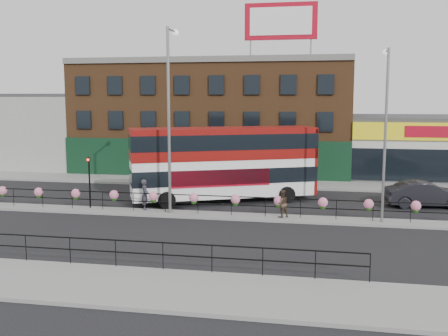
% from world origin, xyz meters
% --- Properties ---
extents(ground, '(120.00, 120.00, 0.00)m').
position_xyz_m(ground, '(0.00, 0.00, 0.00)').
color(ground, black).
rests_on(ground, ground).
extents(south_pavement, '(60.00, 4.00, 0.15)m').
position_xyz_m(south_pavement, '(0.00, -12.00, 0.07)').
color(south_pavement, gray).
rests_on(south_pavement, ground).
extents(north_pavement, '(60.00, 4.00, 0.15)m').
position_xyz_m(north_pavement, '(0.00, 12.00, 0.07)').
color(north_pavement, gray).
rests_on(north_pavement, ground).
extents(median, '(60.00, 1.60, 0.15)m').
position_xyz_m(median, '(0.00, 0.00, 0.07)').
color(median, gray).
rests_on(median, ground).
extents(yellow_line_inner, '(60.00, 0.10, 0.01)m').
position_xyz_m(yellow_line_inner, '(0.00, -9.70, 0.01)').
color(yellow_line_inner, gold).
rests_on(yellow_line_inner, ground).
extents(yellow_line_outer, '(60.00, 0.10, 0.01)m').
position_xyz_m(yellow_line_outer, '(0.00, -9.88, 0.01)').
color(yellow_line_outer, gold).
rests_on(yellow_line_outer, ground).
extents(brick_building, '(25.00, 12.21, 10.30)m').
position_xyz_m(brick_building, '(-4.00, 19.96, 5.13)').
color(brick_building, brown).
rests_on(brick_building, ground).
extents(supermarket, '(15.00, 12.25, 5.30)m').
position_xyz_m(supermarket, '(16.00, 19.90, 2.65)').
color(supermarket, silver).
rests_on(supermarket, ground).
extents(warehouse_west, '(15.50, 12.00, 7.30)m').
position_xyz_m(warehouse_west, '(-24.25, 20.00, 3.65)').
color(warehouse_west, '#9E9E9A').
rests_on(warehouse_west, ground).
extents(billboard, '(6.00, 0.29, 4.40)m').
position_xyz_m(billboard, '(2.50, 14.99, 13.18)').
color(billboard, '#AB0A1E').
rests_on(billboard, brick_building).
extents(median_railing, '(30.04, 0.56, 1.23)m').
position_xyz_m(median_railing, '(-0.00, 0.00, 1.05)').
color(median_railing, black).
rests_on(median_railing, median).
extents(south_railing, '(20.04, 0.05, 1.12)m').
position_xyz_m(south_railing, '(-2.00, -10.10, 0.96)').
color(south_railing, black).
rests_on(south_railing, south_pavement).
extents(double_decker_bus, '(12.40, 7.71, 4.99)m').
position_xyz_m(double_decker_bus, '(-0.28, 4.50, 3.06)').
color(double_decker_bus, white).
rests_on(double_decker_bus, ground).
extents(car, '(2.98, 5.46, 1.66)m').
position_xyz_m(car, '(12.72, 5.23, 0.83)').
color(car, black).
rests_on(car, ground).
extents(pedestrian_a, '(1.01, 0.94, 1.87)m').
position_xyz_m(pedestrian_a, '(-4.45, 0.49, 1.09)').
color(pedestrian_a, '#32313A').
rests_on(pedestrian_a, median).
extents(pedestrian_b, '(1.31, 1.29, 1.59)m').
position_xyz_m(pedestrian_b, '(3.95, -0.03, 0.95)').
color(pedestrian_b, '#483728').
rests_on(pedestrian_b, median).
extents(lamp_column_west, '(0.39, 1.90, 10.85)m').
position_xyz_m(lamp_column_west, '(-2.67, 0.15, 6.58)').
color(lamp_column_west, gray).
rests_on(lamp_column_west, median).
extents(lamp_column_east, '(0.34, 1.66, 9.46)m').
position_xyz_m(lamp_column_east, '(9.47, 0.07, 5.76)').
color(lamp_column_east, gray).
rests_on(lamp_column_east, median).
extents(traffic_light_median, '(0.15, 0.28, 3.65)m').
position_xyz_m(traffic_light_median, '(-8.00, 0.39, 2.47)').
color(traffic_light_median, black).
rests_on(traffic_light_median, median).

